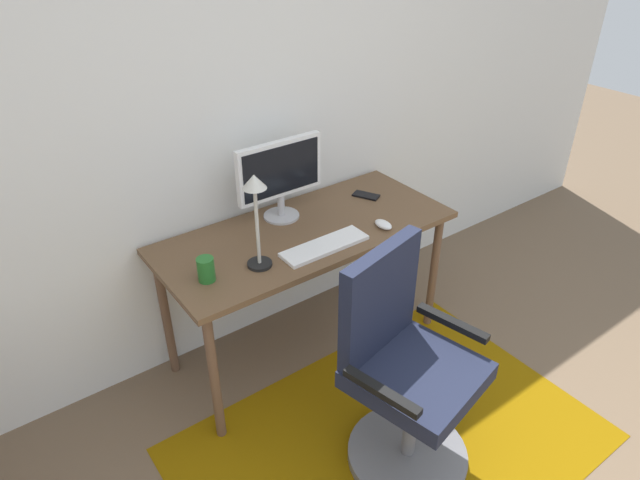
# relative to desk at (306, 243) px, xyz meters

# --- Properties ---
(wall_back) EXTENTS (6.00, 0.10, 2.60)m
(wall_back) POSITION_rel_desk_xyz_m (-0.08, 0.39, 0.63)
(wall_back) COLOR silver
(wall_back) RESTS_ON ground
(area_rug) EXTENTS (1.83, 1.25, 0.01)m
(area_rug) POSITION_rel_desk_xyz_m (-0.07, -0.76, -0.66)
(area_rug) COLOR #785204
(area_rug) RESTS_ON ground
(desk) EXTENTS (1.46, 0.64, 0.74)m
(desk) POSITION_rel_desk_xyz_m (0.00, 0.00, 0.00)
(desk) COLOR brown
(desk) RESTS_ON ground
(monitor) EXTENTS (0.46, 0.18, 0.41)m
(monitor) POSITION_rel_desk_xyz_m (-0.03, 0.18, 0.32)
(monitor) COLOR #B2B2B7
(monitor) RESTS_ON desk
(keyboard) EXTENTS (0.43, 0.13, 0.02)m
(keyboard) POSITION_rel_desk_xyz_m (-0.03, -0.19, 0.09)
(keyboard) COLOR white
(keyboard) RESTS_ON desk
(computer_mouse) EXTENTS (0.06, 0.10, 0.03)m
(computer_mouse) POSITION_rel_desk_xyz_m (0.32, -0.21, 0.09)
(computer_mouse) COLOR white
(computer_mouse) RESTS_ON desk
(coffee_cup) EXTENTS (0.07, 0.07, 0.11)m
(coffee_cup) POSITION_rel_desk_xyz_m (-0.58, -0.10, 0.13)
(coffee_cup) COLOR #226625
(coffee_cup) RESTS_ON desk
(cell_phone) EXTENTS (0.12, 0.16, 0.01)m
(cell_phone) POSITION_rel_desk_xyz_m (0.46, 0.10, 0.08)
(cell_phone) COLOR black
(cell_phone) RESTS_ON desk
(desk_lamp) EXTENTS (0.11, 0.11, 0.44)m
(desk_lamp) POSITION_rel_desk_xyz_m (-0.34, -0.13, 0.38)
(desk_lamp) COLOR black
(desk_lamp) RESTS_ON desk
(office_chair) EXTENTS (0.60, 0.55, 1.02)m
(office_chair) POSITION_rel_desk_xyz_m (-0.09, -0.81, -0.24)
(office_chair) COLOR slate
(office_chair) RESTS_ON ground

